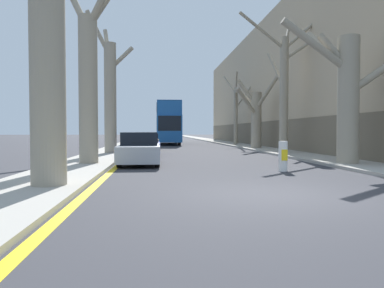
# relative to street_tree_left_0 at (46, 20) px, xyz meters

# --- Properties ---
(ground_plane) EXTENTS (300.00, 300.00, 0.00)m
(ground_plane) POSITION_rel_street_tree_left_0_xyz_m (5.27, -1.19, -4.15)
(ground_plane) COLOR #333338
(sidewalk_left) EXTENTS (2.54, 120.00, 0.12)m
(sidewalk_left) POSITION_rel_street_tree_left_0_xyz_m (-0.42, 48.81, -4.09)
(sidewalk_left) COLOR #A39E93
(sidewalk_left) RESTS_ON ground
(sidewalk_right) EXTENTS (2.54, 120.00, 0.12)m
(sidewalk_right) POSITION_rel_street_tree_left_0_xyz_m (10.95, 48.81, -4.09)
(sidewalk_right) COLOR #A39E93
(sidewalk_right) RESTS_ON ground
(building_facade_right) EXTENTS (10.08, 49.51, 11.49)m
(building_facade_right) POSITION_rel_street_tree_left_0_xyz_m (17.21, 27.74, 1.59)
(building_facade_right) COLOR tan
(building_facade_right) RESTS_ON ground
(kerb_line_stripe) EXTENTS (0.24, 120.00, 0.01)m
(kerb_line_stripe) POSITION_rel_street_tree_left_0_xyz_m (1.03, 48.81, -4.14)
(kerb_line_stripe) COLOR yellow
(kerb_line_stripe) RESTS_ON ground
(street_tree_left_0) EXTENTS (3.77, 3.67, 8.55)m
(street_tree_left_0) POSITION_rel_street_tree_left_0_xyz_m (0.00, 0.00, 0.00)
(street_tree_left_0) COLOR gray
(street_tree_left_0) RESTS_ON ground
(street_tree_left_1) EXTENTS (2.57, 2.16, 7.80)m
(street_tree_left_1) POSITION_rel_street_tree_left_0_xyz_m (-0.13, 6.49, -0.63)
(street_tree_left_1) COLOR gray
(street_tree_left_1) RESTS_ON ground
(street_tree_left_2) EXTENTS (2.88, 1.84, 8.71)m
(street_tree_left_2) POSITION_rel_street_tree_left_0_xyz_m (-0.15, 13.91, -0.33)
(street_tree_left_2) COLOR gray
(street_tree_left_2) RESTS_ON ground
(street_tree_right_0) EXTENTS (4.76, 2.88, 6.01)m
(street_tree_right_0) POSITION_rel_street_tree_left_0_xyz_m (10.53, 5.53, -1.09)
(street_tree_right_0) COLOR gray
(street_tree_right_0) RESTS_ON ground
(street_tree_right_1) EXTENTS (5.84, 3.67, 8.99)m
(street_tree_right_1) POSITION_rel_street_tree_left_0_xyz_m (10.65, 13.41, 0.22)
(street_tree_right_1) COLOR gray
(street_tree_right_1) RESTS_ON ground
(street_tree_right_2) EXTENTS (3.21, 4.24, 5.74)m
(street_tree_right_2) POSITION_rel_street_tree_left_0_xyz_m (10.62, 20.08, -1.40)
(street_tree_right_2) COLOR gray
(street_tree_right_2) RESTS_ON ground
(street_tree_right_3) EXTENTS (3.34, 4.16, 7.17)m
(street_tree_right_3) POSITION_rel_street_tree_left_0_xyz_m (10.74, 27.91, -0.64)
(street_tree_right_3) COLOR gray
(street_tree_right_3) RESTS_ON ground
(double_decker_bus) EXTENTS (2.51, 11.29, 4.50)m
(double_decker_bus) POSITION_rel_street_tree_left_0_xyz_m (3.96, 32.40, -1.60)
(double_decker_bus) COLOR #19519E
(double_decker_bus) RESTS_ON ground
(parked_car_0) EXTENTS (1.72, 4.22, 1.40)m
(parked_car_0) POSITION_rel_street_tree_left_0_xyz_m (1.94, 6.96, -3.48)
(parked_car_0) COLOR #9EA3AD
(parked_car_0) RESTS_ON ground
(parked_car_1) EXTENTS (1.87, 4.52, 1.31)m
(parked_car_1) POSITION_rel_street_tree_left_0_xyz_m (1.94, 13.23, -3.52)
(parked_car_1) COLOR navy
(parked_car_1) RESTS_ON ground
(parked_car_2) EXTENTS (1.77, 4.40, 1.38)m
(parked_car_2) POSITION_rel_street_tree_left_0_xyz_m (1.94, 19.12, -3.49)
(parked_car_2) COLOR olive
(parked_car_2) RESTS_ON ground
(traffic_bollard) EXTENTS (0.32, 0.33, 1.09)m
(traffic_bollard) POSITION_rel_street_tree_left_0_xyz_m (7.21, 3.65, -3.60)
(traffic_bollard) COLOR white
(traffic_bollard) RESTS_ON ground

